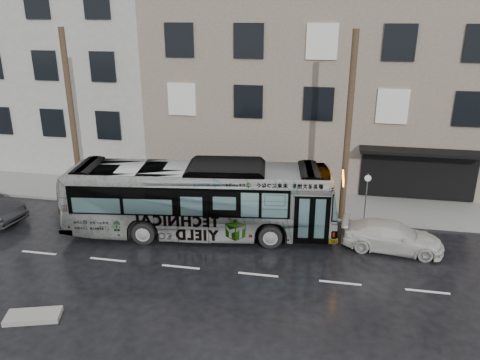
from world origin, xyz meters
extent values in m
plane|color=black|center=(0.00, 0.00, 0.00)|extent=(120.00, 120.00, 0.00)
cube|color=gray|center=(0.00, 4.90, 0.07)|extent=(90.00, 3.60, 0.15)
cube|color=gray|center=(5.00, 12.70, 5.50)|extent=(20.00, 12.00, 11.00)
cube|color=#ADABA3|center=(-18.00, 14.20, 8.00)|extent=(26.00, 15.00, 16.00)
cylinder|color=brown|center=(6.50, 3.30, 4.65)|extent=(0.30, 0.30, 9.00)
cylinder|color=brown|center=(-7.50, 3.30, 4.65)|extent=(0.30, 0.30, 9.00)
cylinder|color=slate|center=(7.60, 3.30, 1.35)|extent=(0.06, 0.06, 2.40)
imported|color=#B2B2B2|center=(-0.02, 0.70, 1.72)|extent=(12.65, 4.43, 3.45)
imported|color=beige|center=(8.61, 0.69, 0.62)|extent=(4.46, 2.19, 1.25)
cube|color=gray|center=(-3.90, -6.70, 0.09)|extent=(1.96, 1.30, 0.18)
camera|label=1|loc=(5.51, -18.53, 9.84)|focal=35.00mm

